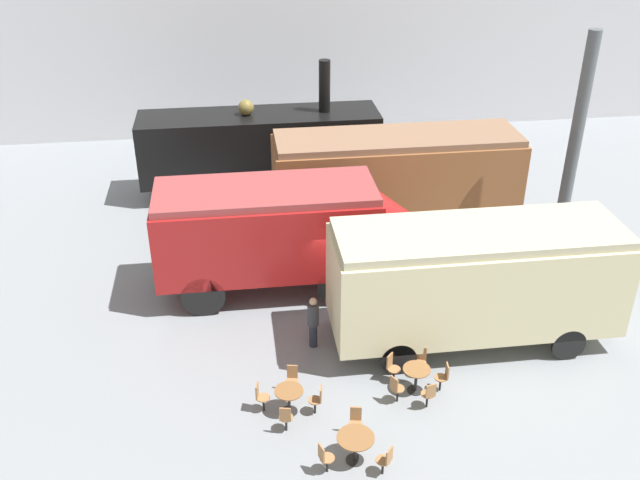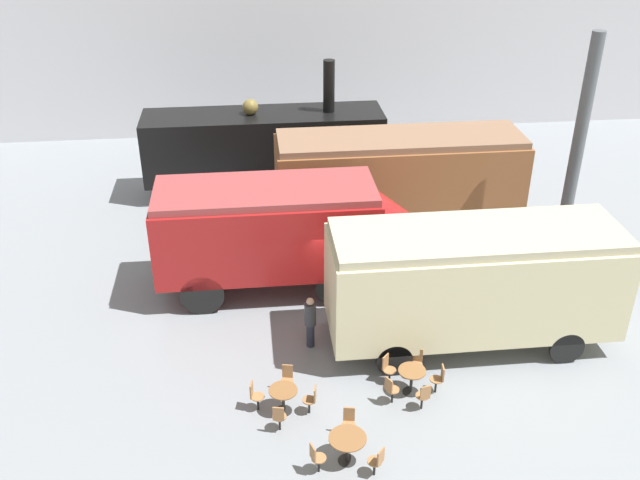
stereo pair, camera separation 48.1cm
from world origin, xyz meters
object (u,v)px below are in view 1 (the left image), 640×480
cafe_table_near (355,442)px  visitor_person (313,320)px  cafe_chair_0 (386,459)px  passenger_coach_wooden (396,174)px  cafe_table_far (289,396)px  streamlined_locomotive (285,227)px  passenger_coach_vintage (475,277)px  steam_locomotive (260,145)px  cafe_table_mid (416,374)px

cafe_table_near → visitor_person: size_ratio=0.54×
cafe_chair_0 → passenger_coach_wooden: bearing=-63.0°
cafe_table_far → visitor_person: (0.97, 2.72, 0.38)m
streamlined_locomotive → visitor_person: 3.68m
passenger_coach_vintage → steam_locomotive: bearing=116.2°
passenger_coach_wooden → cafe_table_near: size_ratio=10.05×
passenger_coach_wooden → cafe_table_far: 11.17m
passenger_coach_vintage → cafe_table_near: bearing=-133.9°
steam_locomotive → cafe_table_far: 13.87m
streamlined_locomotive → cafe_table_near: bearing=-83.4°
cafe_table_near → visitor_person: 4.65m
passenger_coach_wooden → passenger_coach_vintage: size_ratio=1.11×
steam_locomotive → cafe_table_far: steam_locomotive is taller
passenger_coach_vintage → cafe_table_mid: (-2.18, -2.15, -1.59)m
steam_locomotive → streamlined_locomotive: 7.67m
streamlined_locomotive → cafe_chair_0: size_ratio=10.00×
steam_locomotive → cafe_table_near: size_ratio=10.80×
passenger_coach_wooden → cafe_table_near: passenger_coach_wooden is taller
passenger_coach_vintage → cafe_table_mid: bearing=-135.5°
passenger_coach_vintage → cafe_chair_0: passenger_coach_vintage is taller
cafe_chair_0 → visitor_person: size_ratio=0.52×
passenger_coach_vintage → cafe_table_far: size_ratio=11.00×
cafe_table_near → cafe_chair_0: bearing=-40.5°
streamlined_locomotive → visitor_person: streamlined_locomotive is taller
cafe_table_near → cafe_table_far: cafe_table_near is taller
streamlined_locomotive → visitor_person: bearing=-81.9°
cafe_table_near → cafe_chair_0: 0.84m
streamlined_locomotive → cafe_table_far: (-0.49, -6.12, -1.70)m
cafe_table_far → cafe_chair_0: (2.04, -2.44, -0.03)m
cafe_table_mid → cafe_table_far: (-3.48, -0.37, -0.02)m
steam_locomotive → streamlined_locomotive: steam_locomotive is taller
passenger_coach_wooden → cafe_table_far: bearing=-116.9°
steam_locomotive → cafe_table_mid: size_ratio=13.04×
cafe_table_mid → cafe_chair_0: 3.15m
passenger_coach_vintage → passenger_coach_wooden: bearing=95.2°
passenger_coach_vintage → visitor_person: 4.86m
streamlined_locomotive → cafe_chair_0: bearing=-79.7°
passenger_coach_wooden → streamlined_locomotive: size_ratio=1.05×
passenger_coach_wooden → visitor_person: 8.29m
streamlined_locomotive → cafe_table_mid: size_ratio=11.50×
streamlined_locomotive → cafe_table_near: size_ratio=9.53×
steam_locomotive → cafe_table_mid: bearing=-75.9°
streamlined_locomotive → cafe_table_mid: (2.99, -5.75, -1.67)m
steam_locomotive → cafe_table_near: bearing=-85.3°
cafe_table_far → passenger_coach_wooden: bearing=63.1°
cafe_chair_0 → cafe_table_far: bearing=-9.5°
passenger_coach_wooden → cafe_table_near: (-3.58, -11.74, -1.63)m
cafe_table_mid → cafe_chair_0: (-1.44, -2.81, -0.05)m
cafe_table_near → passenger_coach_vintage: bearing=46.1°
steam_locomotive → passenger_coach_wooden: (4.88, -3.93, 0.12)m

